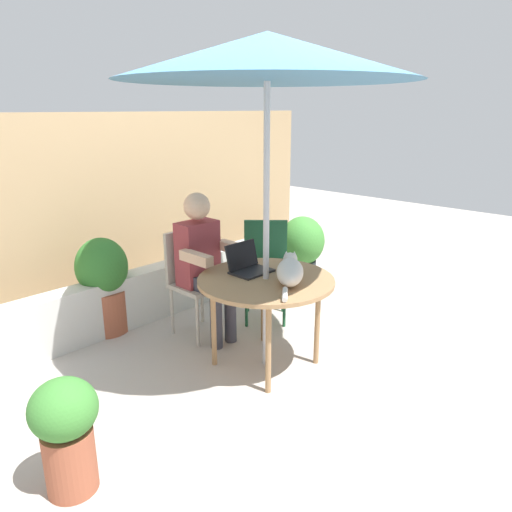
{
  "coord_description": "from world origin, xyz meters",
  "views": [
    {
      "loc": [
        -2.48,
        -2.24,
        1.9
      ],
      "look_at": [
        0.0,
        0.1,
        0.85
      ],
      "focal_mm": 33.91,
      "sensor_mm": 36.0,
      "label": 1
    }
  ],
  "objects": [
    {
      "name": "potted_plant_corner",
      "position": [
        -0.53,
        1.42,
        0.45
      ],
      "size": [
        0.44,
        0.44,
        0.85
      ],
      "color": "#9E5138",
      "rests_on": "ground"
    },
    {
      "name": "potted_plant_near_fence",
      "position": [
        -1.64,
        -0.14,
        0.36
      ],
      "size": [
        0.34,
        0.34,
        0.63
      ],
      "color": "#9E5138",
      "rests_on": "ground"
    },
    {
      "name": "chair_occupied",
      "position": [
        0.0,
        0.86,
        0.54
      ],
      "size": [
        0.4,
        0.4,
        0.91
      ],
      "color": "#B2A899",
      "rests_on": "ground"
    },
    {
      "name": "patio_table",
      "position": [
        0.0,
        0.0,
        0.64
      ],
      "size": [
        1.01,
        1.01,
        0.7
      ],
      "color": "#9E754C",
      "rests_on": "ground"
    },
    {
      "name": "person_seated",
      "position": [
        -0.0,
        0.7,
        0.7
      ],
      "size": [
        0.48,
        0.48,
        1.25
      ],
      "color": "maroon",
      "rests_on": "ground"
    },
    {
      "name": "laptop",
      "position": [
        0.02,
        0.22,
        0.76
      ],
      "size": [
        0.3,
        0.25,
        0.21
      ],
      "color": "black",
      "rests_on": "patio_table"
    },
    {
      "name": "ground_plane",
      "position": [
        0.0,
        0.0,
        0.0
      ],
      "size": [
        14.0,
        14.0,
        0.0
      ],
      "primitive_type": "plane",
      "color": "#ADA399"
    },
    {
      "name": "patio_umbrella",
      "position": [
        0.0,
        0.0,
        2.21
      ],
      "size": [
        1.99,
        1.99,
        2.37
      ],
      "color": "#B7B7BC",
      "rests_on": "ground"
    },
    {
      "name": "cat",
      "position": [
        0.06,
        -0.18,
        0.78
      ],
      "size": [
        0.55,
        0.42,
        0.17
      ],
      "color": "silver",
      "rests_on": "patio_table"
    },
    {
      "name": "potted_plant_by_chair",
      "position": [
        1.41,
        0.76,
        0.48
      ],
      "size": [
        0.47,
        0.47,
        0.82
      ],
      "color": "#33383D",
      "rests_on": "ground"
    },
    {
      "name": "fence_back",
      "position": [
        0.0,
        2.07,
        0.93
      ],
      "size": [
        5.48,
        0.08,
        1.86
      ],
      "primitive_type": "cube",
      "color": "tan",
      "rests_on": "ground"
    },
    {
      "name": "chair_empty",
      "position": [
        0.68,
        0.62,
        0.54
      ],
      "size": [
        0.57,
        0.57,
        0.91
      ],
      "color": "#194C2D",
      "rests_on": "ground"
    },
    {
      "name": "planter_wall_low",
      "position": [
        0.0,
        1.36,
        0.24
      ],
      "size": [
        4.93,
        0.2,
        0.49
      ],
      "primitive_type": "cube",
      "color": "beige",
      "rests_on": "ground"
    }
  ]
}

